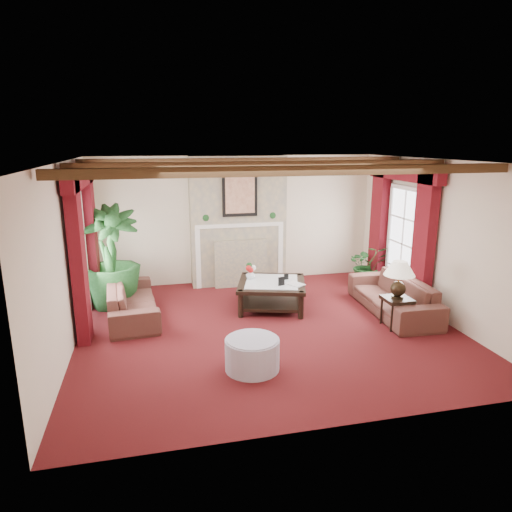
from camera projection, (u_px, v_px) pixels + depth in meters
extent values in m
plane|color=#3D0B11|center=(268.00, 328.00, 7.50)|extent=(6.00, 6.00, 0.00)
plane|color=white|center=(269.00, 161.00, 6.84)|extent=(6.00, 6.00, 0.00)
cube|color=beige|center=(236.00, 220.00, 9.77)|extent=(6.00, 0.02, 2.70)
cube|color=beige|center=(66.00, 259.00, 6.52)|extent=(0.02, 5.50, 2.70)
cube|color=beige|center=(437.00, 239.00, 7.83)|extent=(0.02, 5.50, 2.70)
imported|color=#350E19|center=(131.00, 295.00, 7.92)|extent=(2.14, 0.92, 0.80)
imported|color=#350E19|center=(393.00, 290.00, 8.12)|extent=(2.21, 0.82, 0.84)
imported|color=black|center=(112.00, 279.00, 8.41)|extent=(1.70, 2.24, 1.05)
imported|color=black|center=(367.00, 269.00, 9.67)|extent=(1.13, 1.18, 0.69)
cylinder|color=#B0A9C0|center=(252.00, 354.00, 6.11)|extent=(0.73, 0.73, 0.43)
imported|color=silver|center=(251.00, 275.00, 8.47)|extent=(0.21, 0.21, 0.18)
imported|color=black|center=(291.00, 278.00, 8.04)|extent=(0.25, 0.22, 0.31)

